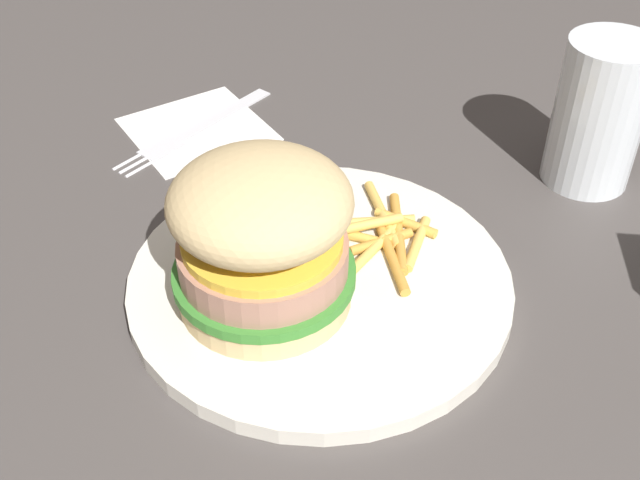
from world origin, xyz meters
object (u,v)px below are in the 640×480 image
(napkin, at_px, (197,129))
(fork, at_px, (196,127))
(sandwich, at_px, (262,236))
(fries_pile, at_px, (377,234))
(plate, at_px, (320,281))
(drink_glass, at_px, (597,123))

(napkin, height_order, fork, fork)
(sandwich, xyz_separation_m, napkin, (-0.23, 0.02, -0.06))
(fries_pile, bearing_deg, sandwich, -75.63)
(plate, height_order, fork, plate)
(napkin, relative_size, drink_glass, 0.95)
(sandwich, height_order, napkin, sandwich)
(napkin, xyz_separation_m, fork, (0.00, -0.00, 0.00))
(plate, distance_m, drink_glass, 0.25)
(sandwich, bearing_deg, napkin, 174.40)
(napkin, bearing_deg, drink_glass, 53.76)
(napkin, bearing_deg, fork, -63.11)
(sandwich, xyz_separation_m, drink_glass, (-0.04, 0.29, -0.01))
(plate, xyz_separation_m, fork, (-0.23, -0.02, -0.00))
(sandwich, bearing_deg, fries_pile, 104.37)
(fries_pile, distance_m, drink_glass, 0.20)
(fries_pile, height_order, fork, fries_pile)
(sandwich, distance_m, napkin, 0.24)
(sandwich, height_order, drink_glass, drink_glass)
(plate, height_order, drink_glass, drink_glass)
(fork, bearing_deg, sandwich, -5.27)
(plate, height_order, fries_pile, fries_pile)
(fork, bearing_deg, plate, 4.80)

